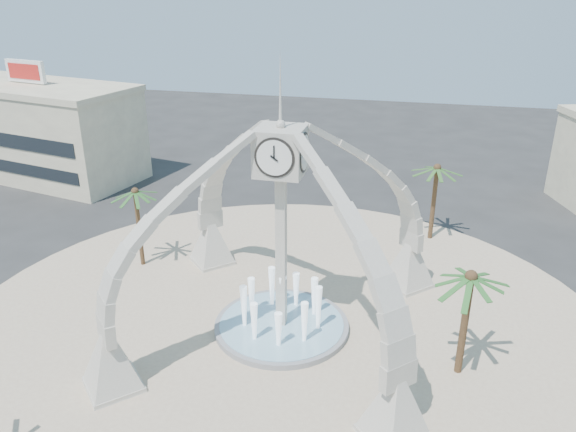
% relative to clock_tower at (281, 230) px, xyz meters
% --- Properties ---
extents(ground, '(140.00, 140.00, 0.00)m').
position_rel_clock_tower_xyz_m(ground, '(0.00, 0.00, -6.49)').
color(ground, '#282828').
rests_on(ground, ground).
extents(plaza, '(40.00, 40.00, 0.06)m').
position_rel_clock_tower_xyz_m(plaza, '(0.00, 0.00, -6.46)').
color(plaza, '#C3B091').
rests_on(plaza, ground).
extents(clock_tower, '(17.94, 17.94, 16.30)m').
position_rel_clock_tower_xyz_m(clock_tower, '(0.00, 0.00, 0.00)').
color(clock_tower, beige).
rests_on(clock_tower, ground).
extents(fountain, '(8.00, 8.00, 3.62)m').
position_rel_clock_tower_xyz_m(fountain, '(0.00, 0.00, -6.20)').
color(fountain, gray).
rests_on(fountain, ground).
extents(building_nw, '(23.75, 13.73, 11.90)m').
position_rel_clock_tower_xyz_m(building_nw, '(-32.00, 22.00, -1.66)').
color(building_nw, beige).
rests_on(building_nw, ground).
extents(palm_east, '(5.36, 5.36, 6.56)m').
position_rel_clock_tower_xyz_m(palm_east, '(10.10, -1.64, -0.78)').
color(palm_east, brown).
rests_on(palm_east, ground).
extents(palm_west, '(4.32, 4.32, 6.36)m').
position_rel_clock_tower_xyz_m(palm_west, '(-11.90, 5.54, -0.86)').
color(palm_west, brown).
rests_on(palm_west, ground).
extents(palm_north, '(3.92, 3.92, 6.69)m').
position_rel_clock_tower_xyz_m(palm_north, '(8.48, 15.16, -0.60)').
color(palm_north, brown).
rests_on(palm_north, ground).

